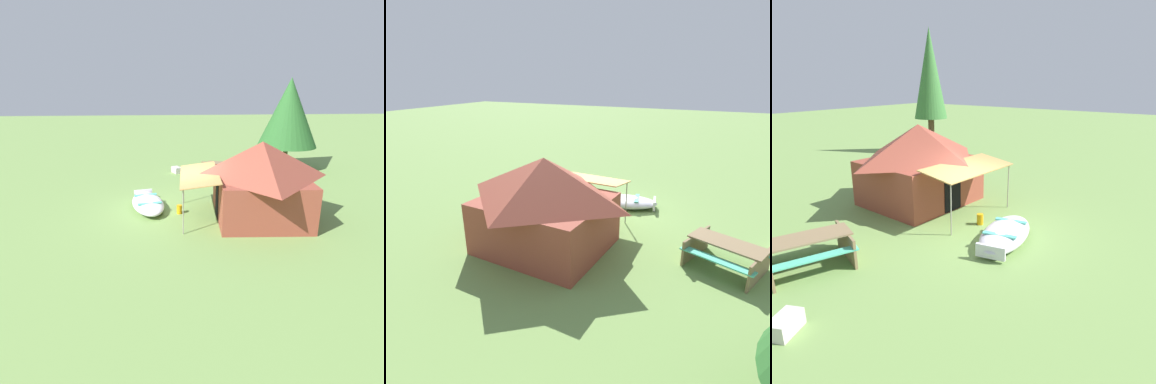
# 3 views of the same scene
# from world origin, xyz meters

# --- Properties ---
(ground_plane) EXTENTS (80.00, 80.00, 0.00)m
(ground_plane) POSITION_xyz_m (0.00, 0.00, 0.00)
(ground_plane) COLOR #71954C
(beached_rowboat) EXTENTS (2.70, 1.65, 0.43)m
(beached_rowboat) POSITION_xyz_m (-0.34, -1.03, 0.23)
(beached_rowboat) COLOR silver
(beached_rowboat) RESTS_ON ground_plane
(canvas_cabin_tent) EXTENTS (3.81, 4.54, 2.68)m
(canvas_cabin_tent) POSITION_xyz_m (0.69, 2.93, 1.39)
(canvas_cabin_tent) COLOR brown
(canvas_cabin_tent) RESTS_ON ground_plane
(picnic_table) EXTENTS (2.24, 2.00, 0.74)m
(picnic_table) POSITION_xyz_m (-4.09, 1.89, 0.48)
(picnic_table) COLOR olive
(picnic_table) RESTS_ON ground_plane
(fuel_can) EXTENTS (0.23, 0.23, 0.32)m
(fuel_can) POSITION_xyz_m (0.23, 0.14, 0.16)
(fuel_can) COLOR orange
(fuel_can) RESTS_ON ground_plane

